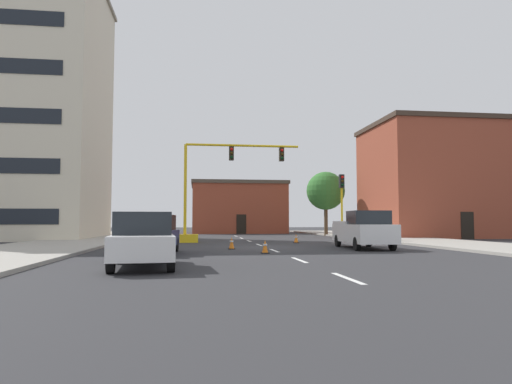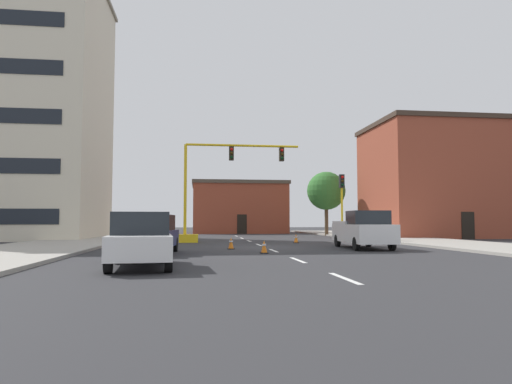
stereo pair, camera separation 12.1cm
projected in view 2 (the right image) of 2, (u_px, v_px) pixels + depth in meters
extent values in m
plane|color=#2D2D30|center=(265.00, 247.00, 25.56)|extent=(160.00, 160.00, 0.00)
cube|color=#9E998E|center=(80.00, 241.00, 31.98)|extent=(6.00, 56.00, 0.14)
cube|color=#9E998E|center=(403.00, 239.00, 34.98)|extent=(6.00, 56.00, 0.14)
cube|color=silver|center=(345.00, 278.00, 11.70)|extent=(0.16, 2.40, 0.01)
cube|color=silver|center=(298.00, 260.00, 17.14)|extent=(0.16, 2.40, 0.01)
cube|color=silver|center=(274.00, 251.00, 22.59)|extent=(0.16, 2.40, 0.01)
cube|color=silver|center=(259.00, 245.00, 28.03)|extent=(0.16, 2.40, 0.01)
cube|color=silver|center=(249.00, 241.00, 33.48)|extent=(0.16, 2.40, 0.01)
cube|color=silver|center=(242.00, 238.00, 38.92)|extent=(0.16, 2.40, 0.01)
cube|color=silver|center=(236.00, 236.00, 44.37)|extent=(0.16, 2.40, 0.01)
cube|color=beige|center=(4.00, 110.00, 37.98)|extent=(15.45, 12.12, 21.32)
cube|color=brown|center=(238.00, 209.00, 56.23)|extent=(10.96, 9.17, 5.75)
cube|color=#4C4238|center=(238.00, 185.00, 56.42)|extent=(11.26, 9.47, 0.40)
cube|color=black|center=(242.00, 224.00, 51.54)|extent=(1.10, 0.06, 2.20)
cube|color=brown|center=(436.00, 183.00, 41.75)|extent=(11.56, 9.46, 9.92)
cube|color=#3D2D23|center=(435.00, 127.00, 42.07)|extent=(11.86, 9.76, 0.40)
cube|color=black|center=(468.00, 225.00, 36.79)|extent=(1.10, 0.06, 2.20)
cube|color=yellow|center=(185.00, 238.00, 31.23)|extent=(1.80, 1.20, 0.55)
cylinder|color=yellow|center=(185.00, 189.00, 31.44)|extent=(0.20, 0.20, 6.20)
cylinder|color=yellow|center=(243.00, 146.00, 32.14)|extent=(7.92, 0.16, 0.16)
cube|color=black|center=(231.00, 154.00, 32.00)|extent=(0.32, 0.36, 0.95)
sphere|color=red|center=(232.00, 149.00, 31.83)|extent=(0.20, 0.20, 0.20)
sphere|color=#38280A|center=(232.00, 153.00, 31.82)|extent=(0.20, 0.20, 0.20)
sphere|color=black|center=(232.00, 157.00, 31.80)|extent=(0.20, 0.20, 0.20)
cube|color=black|center=(282.00, 154.00, 32.45)|extent=(0.32, 0.36, 0.95)
sphere|color=red|center=(282.00, 150.00, 32.28)|extent=(0.20, 0.20, 0.20)
sphere|color=#38280A|center=(282.00, 154.00, 32.27)|extent=(0.20, 0.20, 0.20)
sphere|color=black|center=(282.00, 158.00, 32.25)|extent=(0.20, 0.20, 0.20)
cylinder|color=yellow|center=(342.00, 208.00, 32.77)|extent=(0.14, 0.14, 4.80)
cube|color=black|center=(342.00, 181.00, 32.90)|extent=(0.32, 0.36, 0.95)
sphere|color=red|center=(342.00, 177.00, 32.72)|extent=(0.20, 0.20, 0.20)
sphere|color=#38280A|center=(342.00, 181.00, 32.71)|extent=(0.20, 0.20, 0.20)
sphere|color=black|center=(343.00, 185.00, 32.69)|extent=(0.20, 0.20, 0.20)
cylinder|color=brown|center=(326.00, 220.00, 45.41)|extent=(0.36, 0.36, 3.04)
sphere|color=#33702D|center=(326.00, 191.00, 45.60)|extent=(3.81, 3.81, 3.81)
cube|color=white|center=(363.00, 233.00, 24.42)|extent=(2.28, 5.50, 0.95)
cube|color=#1E2328|center=(368.00, 218.00, 23.57)|extent=(1.93, 1.89, 0.70)
cube|color=white|center=(356.00, 223.00, 25.63)|extent=(2.15, 2.91, 0.16)
cylinder|color=black|center=(392.00, 244.00, 22.63)|extent=(0.26, 0.69, 0.68)
cylinder|color=black|center=(356.00, 244.00, 22.49)|extent=(0.26, 0.69, 0.68)
cylinder|color=black|center=(368.00, 241.00, 26.28)|extent=(0.26, 0.69, 0.68)
cylinder|color=black|center=(338.00, 241.00, 26.15)|extent=(0.26, 0.69, 0.68)
cube|color=white|center=(141.00, 246.00, 14.44)|extent=(2.23, 4.64, 0.70)
cube|color=#1E2328|center=(141.00, 223.00, 14.58)|extent=(1.89, 2.44, 0.70)
cylinder|color=black|center=(118.00, 254.00, 15.73)|extent=(0.28, 0.70, 0.68)
cylinder|color=black|center=(166.00, 253.00, 16.08)|extent=(0.28, 0.70, 0.68)
cylinder|color=black|center=(108.00, 261.00, 12.75)|extent=(0.28, 0.70, 0.68)
cylinder|color=black|center=(168.00, 260.00, 13.09)|extent=(0.28, 0.70, 0.68)
cube|color=navy|center=(153.00, 238.00, 20.37)|extent=(2.13, 4.61, 0.70)
cube|color=#1E2328|center=(153.00, 223.00, 20.51)|extent=(1.84, 2.40, 0.70)
cylinder|color=black|center=(140.00, 245.00, 21.82)|extent=(0.26, 0.69, 0.68)
cylinder|color=black|center=(175.00, 244.00, 21.92)|extent=(0.26, 0.69, 0.68)
cylinder|color=black|center=(126.00, 248.00, 18.77)|extent=(0.26, 0.69, 0.68)
cylinder|color=black|center=(167.00, 248.00, 18.87)|extent=(0.26, 0.69, 0.68)
cube|color=black|center=(296.00, 243.00, 30.46)|extent=(0.36, 0.36, 0.04)
cone|color=orange|center=(296.00, 238.00, 30.48)|extent=(0.28, 0.28, 0.58)
cylinder|color=white|center=(296.00, 237.00, 30.49)|extent=(0.19, 0.19, 0.08)
cube|color=black|center=(264.00, 253.00, 20.71)|extent=(0.36, 0.36, 0.04)
cone|color=orange|center=(264.00, 246.00, 20.73)|extent=(0.28, 0.28, 0.57)
cylinder|color=white|center=(264.00, 245.00, 20.74)|extent=(0.19, 0.19, 0.08)
cube|color=black|center=(231.00, 249.00, 23.78)|extent=(0.36, 0.36, 0.04)
cone|color=orange|center=(231.00, 243.00, 23.80)|extent=(0.28, 0.28, 0.60)
cylinder|color=white|center=(231.00, 241.00, 23.81)|extent=(0.19, 0.19, 0.08)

